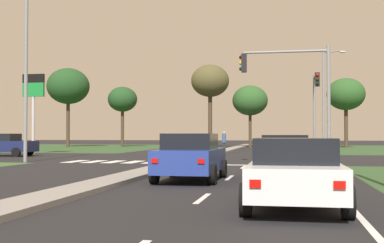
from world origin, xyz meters
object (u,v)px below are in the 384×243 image
(car_black_near, at_px, (285,156))
(treeline_third, at_px, (210,81))
(street_lamp_third, at_px, (325,96))
(car_white_second, at_px, (295,172))
(fuel_price_totem, at_px, (33,95))
(car_navy_fourth, at_px, (5,145))
(treeline_fourth, at_px, (250,101))
(car_blue_third, at_px, (191,157))
(treeline_fifth, at_px, (346,95))
(treeline_near, at_px, (68,86))
(street_lamp_second, at_px, (23,60))
(traffic_signal_near_right, at_px, (296,84))
(pedestrian_at_median, at_px, (224,139))
(traffic_signal_far_right, at_px, (315,99))
(treeline_second, at_px, (123,100))

(car_black_near, height_order, treeline_third, treeline_third)
(street_lamp_third, bearing_deg, car_white_second, -95.21)
(fuel_price_totem, bearing_deg, treeline_third, 63.37)
(fuel_price_totem, distance_m, treeline_third, 24.72)
(car_white_second, bearing_deg, car_black_near, 91.59)
(street_lamp_third, bearing_deg, car_navy_fourth, -148.77)
(treeline_fourth, bearing_deg, fuel_price_totem, -125.04)
(fuel_price_totem, bearing_deg, street_lamp_third, 23.34)
(car_blue_third, height_order, treeline_fourth, treeline_fourth)
(car_blue_third, relative_size, car_navy_fourth, 0.99)
(car_navy_fourth, distance_m, treeline_fifth, 39.41)
(treeline_near, xyz_separation_m, treeline_fifth, (33.54, 2.45, -1.29))
(car_black_near, height_order, street_lamp_third, street_lamp_third)
(street_lamp_second, height_order, treeline_third, street_lamp_second)
(car_white_second, relative_size, traffic_signal_near_right, 0.71)
(treeline_near, height_order, treeline_fourth, treeline_near)
(car_black_near, distance_m, treeline_fifth, 44.00)
(treeline_near, bearing_deg, pedestrian_at_median, -36.34)
(car_black_near, height_order, traffic_signal_near_right, traffic_signal_near_right)
(street_lamp_third, bearing_deg, treeline_third, 136.07)
(car_navy_fourth, bearing_deg, car_black_near, 53.44)
(car_white_second, bearing_deg, traffic_signal_near_right, 88.69)
(traffic_signal_far_right, bearing_deg, treeline_fifth, 78.65)
(treeline_third, height_order, treeline_fourth, treeline_third)
(treeline_second, height_order, treeline_fourth, treeline_second)
(car_navy_fourth, bearing_deg, treeline_third, 157.04)
(fuel_price_totem, distance_m, treeline_near, 23.11)
(street_lamp_third, distance_m, treeline_near, 32.48)
(car_white_second, bearing_deg, street_lamp_second, 133.62)
(car_black_near, distance_m, traffic_signal_near_right, 8.12)
(car_black_near, height_order, street_lamp_second, street_lamp_second)
(treeline_fourth, bearing_deg, street_lamp_second, -107.30)
(car_white_second, height_order, treeline_near, treeline_near)
(car_white_second, bearing_deg, treeline_fifth, 82.47)
(pedestrian_at_median, bearing_deg, car_white_second, 3.87)
(street_lamp_second, bearing_deg, treeline_fourth, 72.70)
(car_white_second, height_order, car_blue_third, car_blue_third)
(car_white_second, bearing_deg, treeline_near, 118.92)
(car_white_second, xyz_separation_m, street_lamp_second, (-14.74, 15.47, 5.00))
(car_navy_fourth, height_order, fuel_price_totem, fuel_price_totem)
(car_white_second, relative_size, traffic_signal_far_right, 0.71)
(street_lamp_second, bearing_deg, car_white_second, -46.38)
(car_blue_third, height_order, treeline_fifth, treeline_fifth)
(car_black_near, distance_m, car_blue_third, 3.68)
(car_blue_third, bearing_deg, fuel_price_totem, 128.74)
(car_black_near, xyz_separation_m, traffic_signal_near_right, (0.57, 7.39, 3.33))
(car_navy_fourth, relative_size, treeline_third, 0.45)
(street_lamp_third, distance_m, treeline_third, 17.32)
(traffic_signal_near_right, xyz_separation_m, pedestrian_at_median, (-5.78, 17.55, -2.96))
(traffic_signal_far_right, height_order, street_lamp_third, street_lamp_third)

